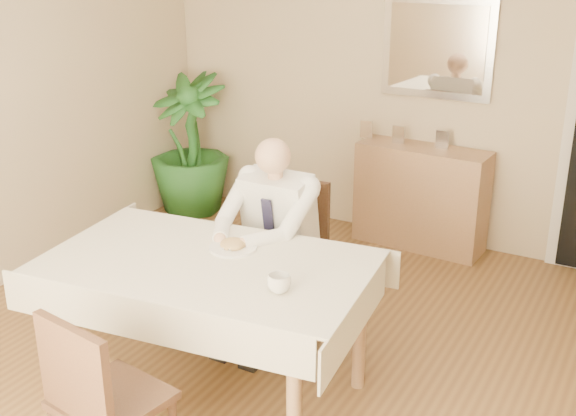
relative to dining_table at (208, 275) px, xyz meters
The scene contains 16 objects.
room 0.68m from the dining_table, 17.23° to the left, with size 5.00×5.02×2.60m.
mirror 2.72m from the dining_table, 82.16° to the left, with size 0.86×0.04×0.76m.
dining_table is the anchor object (origin of this frame).
chair_far 0.90m from the dining_table, 90.00° to the left, with size 0.46×0.46×0.91m.
chair_near 0.94m from the dining_table, 85.92° to the right, with size 0.48×0.49×0.90m.
seated_man 0.59m from the dining_table, 90.00° to the left, with size 0.48×0.72×1.24m.
plate 0.21m from the dining_table, 78.49° to the left, with size 0.26×0.26×0.02m, color white.
food 0.22m from the dining_table, 78.49° to the left, with size 0.14×0.14×0.06m, color olive.
knife 0.19m from the dining_table, 58.62° to the left, with size 0.01×0.01×0.13m, color silver.
fork 0.17m from the dining_table, 90.72° to the left, with size 0.01×0.01×0.13m, color silver.
coffee_mug 0.53m from the dining_table, 13.81° to the right, with size 0.11×0.11×0.09m, color white.
sideboard 2.44m from the dining_table, 81.68° to the left, with size 1.02×0.35×0.81m, color #8D684A.
photo_frame_left 2.46m from the dining_table, 93.62° to the left, with size 0.10×0.02×0.14m, color silver.
photo_frame_center 2.43m from the dining_table, 86.88° to the left, with size 0.10×0.02×0.14m, color silver.
photo_frame_right 2.49m from the dining_table, 78.94° to the left, with size 0.10×0.02×0.14m, color silver.
potted_palm 2.74m from the dining_table, 128.42° to the left, with size 0.69×0.69×1.23m, color #1B4D1A.
Camera 1 is at (1.78, -2.86, 2.34)m, focal length 45.00 mm.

